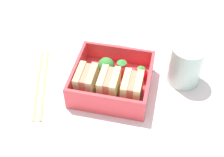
{
  "coord_description": "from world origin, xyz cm",
  "views": [
    {
      "loc": [
        -9.06,
        40.99,
        47.28
      ],
      "look_at": [
        0.0,
        0.0,
        2.7
      ],
      "focal_mm": 50.0,
      "sensor_mm": 36.0,
      "label": 1
    }
  ],
  "objects": [
    {
      "name": "strawberry_left",
      "position": [
        -1.33,
        -3.07,
        2.91
      ],
      "size": [
        3.18,
        3.18,
        3.78
      ],
      "color": "red",
      "rests_on": "bento_tray"
    },
    {
      "name": "sandwich_center_left",
      "position": [
        0.0,
        2.77,
        3.78
      ],
      "size": [
        3.55,
        5.54,
        5.17
      ],
      "color": "#D8C181",
      "rests_on": "bento_tray"
    },
    {
      "name": "sandwich_left",
      "position": [
        -4.4,
        2.77,
        3.78
      ],
      "size": [
        3.55,
        5.54,
        5.17
      ],
      "color": "#D9C27C",
      "rests_on": "bento_tray"
    },
    {
      "name": "bento_rim",
      "position": [
        0.0,
        0.0,
        3.21
      ],
      "size": [
        15.01,
        14.12,
        4.01
      ],
      "color": "#DC3B43",
      "rests_on": "bento_tray"
    },
    {
      "name": "chopstick_pair",
      "position": [
        14.44,
        2.15,
        0.35
      ],
      "size": [
        7.31,
        18.79,
        0.7
      ],
      "color": "tan",
      "rests_on": "ground_plane"
    },
    {
      "name": "folded_napkin",
      "position": [
        3.85,
        -18.37,
        0.2
      ],
      "size": [
        13.46,
        11.55,
        0.4
      ],
      "primitive_type": "cube",
      "rotation": [
        0.0,
        0.0,
        0.05
      ],
      "color": "silver",
      "rests_on": "ground_plane"
    },
    {
      "name": "broccoli_floret",
      "position": [
        1.75,
        -2.37,
        3.5
      ],
      "size": [
        3.38,
        3.38,
        4.09
      ],
      "color": "#87C362",
      "rests_on": "bento_tray"
    },
    {
      "name": "ground_plane",
      "position": [
        0.0,
        0.0,
        -1.0
      ],
      "size": [
        120.0,
        120.0,
        2.0
      ],
      "primitive_type": "cube",
      "color": "silver"
    },
    {
      "name": "strawberry_far_left",
      "position": [
        -5.3,
        -2.55,
        2.74
      ],
      "size": [
        2.83,
        2.83,
        3.43
      ],
      "color": "red",
      "rests_on": "bento_tray"
    },
    {
      "name": "drinking_glass",
      "position": [
        -13.75,
        -5.41,
        4.33
      ],
      "size": [
        6.66,
        6.66,
        8.67
      ],
      "primitive_type": "cylinder",
      "color": "silver",
      "rests_on": "ground_plane"
    },
    {
      "name": "bento_tray",
      "position": [
        0.0,
        0.0,
        0.6
      ],
      "size": [
        15.01,
        14.12,
        1.2
      ],
      "primitive_type": "cube",
      "color": "#DC3B43",
      "rests_on": "ground_plane"
    },
    {
      "name": "carrot_stick_far_left",
      "position": [
        4.81,
        -2.48,
        1.94
      ],
      "size": [
        4.69,
        1.53,
        1.47
      ],
      "primitive_type": "cylinder",
      "rotation": [
        1.57,
        0.0,
        1.58
      ],
      "color": "orange",
      "rests_on": "bento_tray"
    },
    {
      "name": "sandwich_center",
      "position": [
        4.4,
        2.77,
        3.78
      ],
      "size": [
        3.55,
        5.54,
        5.17
      ],
      "color": "tan",
      "rests_on": "bento_tray"
    }
  ]
}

